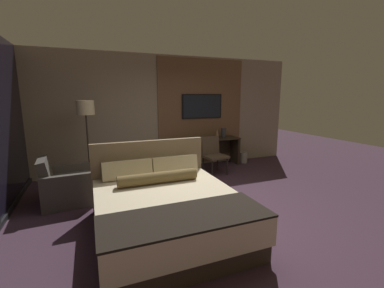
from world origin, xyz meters
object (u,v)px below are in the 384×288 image
at_px(desk, 205,147).
at_px(waste_bin, 243,157).
at_px(desk_chair, 213,152).
at_px(floor_lamp, 86,115).
at_px(vase_short, 223,133).
at_px(tv, 202,106).
at_px(bed, 166,209).
at_px(armchair_by_window, 66,187).
at_px(vase_tall, 217,133).
at_px(book, 179,140).

relative_size(desk, waste_bin, 6.57).
xyz_separation_m(desk_chair, waste_bin, (1.22, 0.55, -0.37)).
height_order(desk, floor_lamp, floor_lamp).
distance_m(desk, floor_lamp, 3.00).
bearing_deg(desk_chair, floor_lamp, 168.35).
bearing_deg(vase_short, tv, 160.25).
relative_size(bed, armchair_by_window, 2.41).
distance_m(vase_tall, vase_short, 0.27).
bearing_deg(armchair_by_window, waste_bin, -79.04).
bearing_deg(vase_short, book, -179.94).
bearing_deg(book, floor_lamp, -168.78).
height_order(tv, book, tv).
distance_m(floor_lamp, vase_short, 3.43).
relative_size(desk_chair, book, 3.57).
distance_m(desk_chair, vase_tall, 0.74).
bearing_deg(floor_lamp, desk, 8.45).
relative_size(desk, vase_tall, 6.90).
bearing_deg(waste_bin, armchair_by_window, -165.20).
distance_m(bed, waste_bin, 4.07).
relative_size(armchair_by_window, floor_lamp, 0.51).
relative_size(vase_short, waste_bin, 0.87).
height_order(desk_chair, floor_lamp, floor_lamp).
distance_m(vase_short, waste_bin, 0.93).
distance_m(tv, floor_lamp, 2.88).
height_order(vase_tall, book, vase_tall).
xyz_separation_m(bed, tv, (1.87, 3.02, 1.23)).
distance_m(tv, book, 1.10).
height_order(tv, vase_tall, tv).
bearing_deg(floor_lamp, tv, 12.26).
bearing_deg(desk_chair, vase_tall, 47.07).
bearing_deg(book, tv, 15.24).
xyz_separation_m(floor_lamp, book, (2.09, 0.41, -0.71)).
bearing_deg(vase_tall, vase_short, 23.72).
relative_size(vase_short, book, 1.00).
distance_m(armchair_by_window, vase_short, 3.99).
height_order(desk, armchair_by_window, armchair_by_window).
bearing_deg(book, vase_tall, -5.97).
relative_size(bed, vase_tall, 7.98).
relative_size(desk, floor_lamp, 1.06).
relative_size(vase_tall, book, 1.10).
bearing_deg(waste_bin, vase_short, 172.20).
xyz_separation_m(bed, armchair_by_window, (-1.34, 1.59, -0.04)).
xyz_separation_m(desk, waste_bin, (1.14, -0.08, -0.36)).
distance_m(desk_chair, waste_bin, 1.39).
bearing_deg(desk_chair, book, 128.14).
distance_m(desk, book, 0.76).
distance_m(desk, tv, 1.07).
bearing_deg(waste_bin, floor_lamp, -175.17).
height_order(bed, vase_tall, bed).
height_order(armchair_by_window, waste_bin, armchair_by_window).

